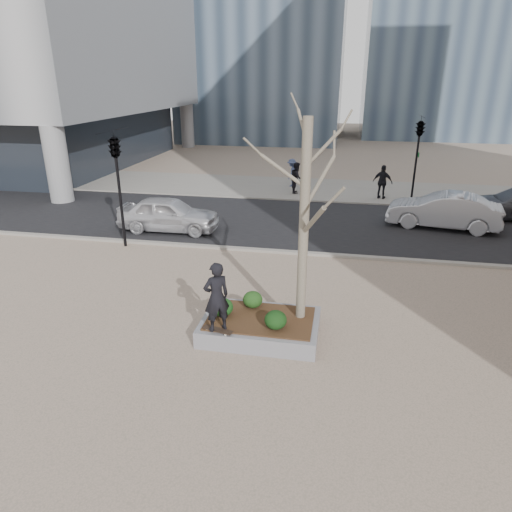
% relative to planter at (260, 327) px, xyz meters
% --- Properties ---
extents(ground, '(120.00, 120.00, 0.00)m').
position_rel_planter_xyz_m(ground, '(-1.00, 0.00, -0.23)').
color(ground, tan).
rests_on(ground, ground).
extents(street, '(60.00, 8.00, 0.02)m').
position_rel_planter_xyz_m(street, '(-1.00, 10.00, -0.21)').
color(street, black).
rests_on(street, ground).
extents(far_sidewalk, '(60.00, 6.00, 0.02)m').
position_rel_planter_xyz_m(far_sidewalk, '(-1.00, 17.00, -0.21)').
color(far_sidewalk, gray).
rests_on(far_sidewalk, ground).
extents(planter, '(3.00, 2.00, 0.45)m').
position_rel_planter_xyz_m(planter, '(0.00, 0.00, 0.00)').
color(planter, gray).
rests_on(planter, ground).
extents(planter_mulch, '(2.70, 1.70, 0.04)m').
position_rel_planter_xyz_m(planter_mulch, '(0.00, 0.00, 0.25)').
color(planter_mulch, '#382314').
rests_on(planter_mulch, planter).
extents(sycamore_tree, '(2.80, 2.80, 6.60)m').
position_rel_planter_xyz_m(sycamore_tree, '(1.00, 0.30, 3.56)').
color(sycamore_tree, gray).
rests_on(sycamore_tree, planter_mulch).
extents(shrub_left, '(0.56, 0.56, 0.48)m').
position_rel_planter_xyz_m(shrub_left, '(-0.99, -0.05, 0.50)').
color(shrub_left, '#113712').
rests_on(shrub_left, planter_mulch).
extents(shrub_middle, '(0.53, 0.53, 0.45)m').
position_rel_planter_xyz_m(shrub_middle, '(-0.31, 0.55, 0.49)').
color(shrub_middle, '#133E15').
rests_on(shrub_middle, planter_mulch).
extents(shrub_right, '(0.55, 0.55, 0.47)m').
position_rel_planter_xyz_m(shrub_right, '(0.46, -0.44, 0.50)').
color(shrub_right, black).
rests_on(shrub_right, planter_mulch).
extents(skateboard, '(0.81, 0.40, 0.08)m').
position_rel_planter_xyz_m(skateboard, '(-0.92, -0.82, 0.26)').
color(skateboard, black).
rests_on(skateboard, planter).
extents(skateboarder, '(0.77, 0.72, 1.77)m').
position_rel_planter_xyz_m(skateboarder, '(-0.92, -0.82, 1.18)').
color(skateboarder, black).
rests_on(skateboarder, skateboard).
extents(police_car, '(4.39, 1.85, 1.48)m').
position_rel_planter_xyz_m(police_car, '(-5.47, 7.77, 0.54)').
color(police_car, silver).
rests_on(police_car, street).
extents(car_silver, '(4.96, 2.46, 1.56)m').
position_rel_planter_xyz_m(car_silver, '(6.30, 10.45, 0.58)').
color(car_silver, '#ACADB4').
rests_on(car_silver, street).
extents(pedestrian_a, '(0.77, 0.93, 1.75)m').
position_rel_planter_xyz_m(pedestrian_a, '(-0.77, 15.80, 0.68)').
color(pedestrian_a, black).
rests_on(pedestrian_a, far_sidewalk).
extents(pedestrian_b, '(0.76, 1.15, 1.66)m').
position_rel_planter_xyz_m(pedestrian_b, '(-1.24, 17.44, 0.63)').
color(pedestrian_b, '#404D74').
rests_on(pedestrian_b, far_sidewalk).
extents(pedestrian_c, '(1.17, 0.80, 1.84)m').
position_rel_planter_xyz_m(pedestrian_c, '(4.00, 15.32, 0.72)').
color(pedestrian_c, black).
rests_on(pedestrian_c, far_sidewalk).
extents(traffic_light_near, '(0.60, 2.48, 4.50)m').
position_rel_planter_xyz_m(traffic_light_near, '(-6.50, 5.60, 2.02)').
color(traffic_light_near, black).
rests_on(traffic_light_near, ground).
extents(traffic_light_far, '(0.60, 2.48, 4.50)m').
position_rel_planter_xyz_m(traffic_light_far, '(5.50, 14.60, 2.02)').
color(traffic_light_far, black).
rests_on(traffic_light_far, ground).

